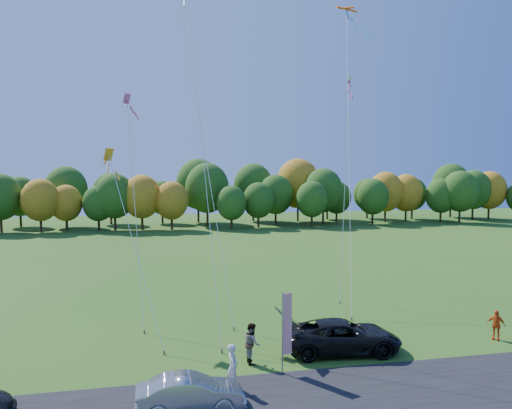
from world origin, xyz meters
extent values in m
plane|color=#234E14|center=(0.00, 0.00, 0.00)|extent=(160.00, 160.00, 0.00)
cube|color=black|center=(0.00, -4.00, 0.01)|extent=(90.00, 6.00, 0.01)
imported|color=black|center=(3.26, 0.77, 0.79)|extent=(5.96, 3.24, 1.59)
imported|color=#9F9FA4|center=(-4.57, -3.70, 0.66)|extent=(4.04, 1.43, 1.33)
imported|color=beige|center=(-2.73, -2.23, 0.95)|extent=(0.47, 0.70, 1.89)
imported|color=gray|center=(-1.40, 0.36, 0.94)|extent=(0.72, 0.92, 1.87)
imported|color=#DD4B14|center=(11.88, 0.78, 0.80)|extent=(0.88, 0.98, 1.59)
cylinder|color=#999999|center=(-0.32, -1.10, 1.83)|extent=(0.06, 0.06, 3.66)
cube|color=red|center=(-0.10, -1.05, 2.20)|extent=(0.45, 0.13, 2.75)
cube|color=navy|center=(-0.10, -1.02, 3.21)|extent=(0.45, 0.12, 0.71)
cylinder|color=#4C3F33|center=(-1.45, 5.14, 0.10)|extent=(0.08, 0.08, 0.20)
cylinder|color=#4C3F33|center=(5.74, 5.52, 0.10)|extent=(0.08, 0.08, 0.20)
cube|color=#F5540D|center=(10.43, 18.49, 22.46)|extent=(3.62, 1.25, 1.36)
cylinder|color=#4C3F33|center=(-2.60, 1.86, 0.10)|extent=(0.08, 0.08, 0.20)
cylinder|color=#4C3F33|center=(-5.38, 2.22, 0.10)|extent=(0.08, 0.08, 0.20)
cube|color=orange|center=(-8.28, 8.55, 9.88)|extent=(1.23, 1.23, 1.46)
cylinder|color=#4C3F33|center=(6.48, 9.22, 0.10)|extent=(0.08, 0.08, 0.20)
cube|color=white|center=(8.92, 14.04, 15.80)|extent=(1.13, 1.13, 1.33)
cylinder|color=#4C3F33|center=(-6.35, 5.64, 0.10)|extent=(0.08, 0.08, 0.20)
cube|color=#F050AE|center=(-7.31, 11.71, 13.57)|extent=(1.07, 1.07, 1.26)
camera|label=1|loc=(-5.94, -21.86, 8.99)|focal=35.00mm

